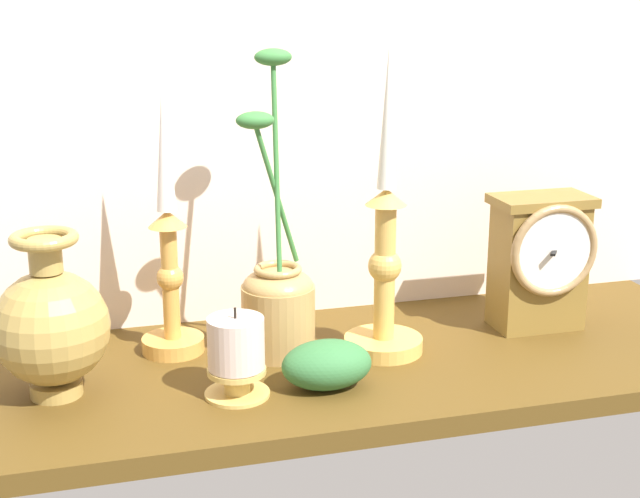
# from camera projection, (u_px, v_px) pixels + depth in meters

# --- Properties ---
(ground_plane) EXTENTS (1.00, 0.36, 0.02)m
(ground_plane) POSITION_uv_depth(u_px,v_px,m) (351.00, 367.00, 1.13)
(ground_plane) COLOR #513A14
(back_wall) EXTENTS (1.20, 0.02, 0.65)m
(back_wall) POSITION_uv_depth(u_px,v_px,m) (311.00, 72.00, 1.21)
(back_wall) COLOR silver
(back_wall) RESTS_ON ground_plane
(mantel_clock) EXTENTS (0.13, 0.10, 0.18)m
(mantel_clock) POSITION_uv_depth(u_px,v_px,m) (540.00, 260.00, 1.20)
(mantel_clock) COLOR olive
(mantel_clock) RESTS_ON ground_plane
(candlestick_tall_left) EXTENTS (0.08, 0.08, 0.32)m
(candlestick_tall_left) POSITION_uv_depth(u_px,v_px,m) (169.00, 262.00, 1.11)
(candlestick_tall_left) COLOR gold
(candlestick_tall_left) RESTS_ON ground_plane
(candlestick_tall_center) EXTENTS (0.10, 0.10, 0.37)m
(candlestick_tall_center) POSITION_uv_depth(u_px,v_px,m) (385.00, 263.00, 1.11)
(candlestick_tall_center) COLOR gold
(candlestick_tall_center) RESTS_ON ground_plane
(brass_vase_bulbous) EXTENTS (0.13, 0.13, 0.19)m
(brass_vase_bulbous) POSITION_uv_depth(u_px,v_px,m) (51.00, 325.00, 1.00)
(brass_vase_bulbous) COLOR #AC8D46
(brass_vase_bulbous) RESTS_ON ground_plane
(brass_vase_jar) EXTENTS (0.09, 0.09, 0.36)m
(brass_vase_jar) POSITION_uv_depth(u_px,v_px,m) (278.00, 297.00, 1.12)
(brass_vase_jar) COLOR tan
(brass_vase_jar) RESTS_ON ground_plane
(pillar_candle_front) EXTENTS (0.07, 0.07, 0.10)m
(pillar_candle_front) POSITION_uv_depth(u_px,v_px,m) (236.00, 355.00, 1.01)
(pillar_candle_front) COLOR tan
(pillar_candle_front) RESTS_ON ground_plane
(ivy_sprig) EXTENTS (0.10, 0.07, 0.05)m
(ivy_sprig) POSITION_uv_depth(u_px,v_px,m) (327.00, 365.00, 1.04)
(ivy_sprig) COLOR #326D39
(ivy_sprig) RESTS_ON ground_plane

